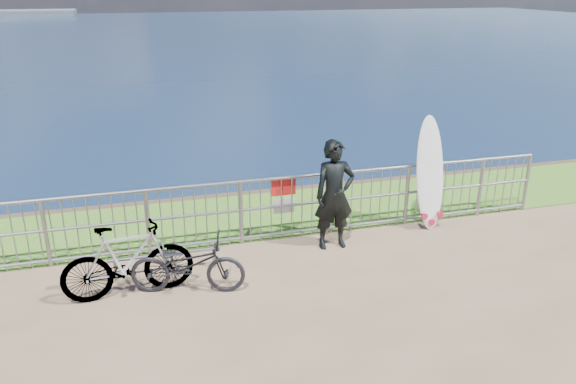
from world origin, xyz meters
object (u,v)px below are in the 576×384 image
object	(u,v)px
surfer	(334,195)
surfboard	(430,177)
bicycle_far	(128,261)
bicycle_near	(188,265)

from	to	relation	value
surfer	surfboard	distance (m)	1.92
surfer	surfboard	bearing A→B (deg)	9.94
surfer	bicycle_far	size ratio (longest dim) A/B	1.01
surfboard	bicycle_far	world-z (taller)	surfboard
bicycle_far	surfboard	bearing A→B (deg)	-83.53
surfboard	bicycle_near	bearing A→B (deg)	-165.32
bicycle_near	bicycle_far	xyz separation A→B (m)	(-0.80, 0.12, 0.12)
surfer	bicycle_near	world-z (taller)	surfer
surfer	bicycle_near	size ratio (longest dim) A/B	1.13
surfer	bicycle_near	distance (m)	2.64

